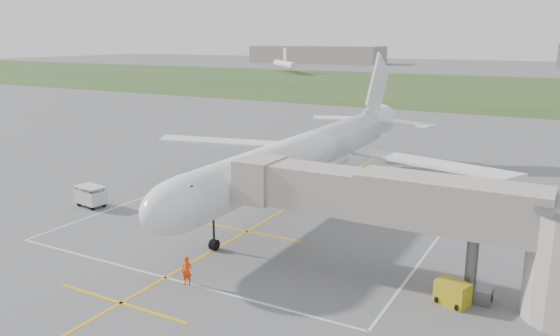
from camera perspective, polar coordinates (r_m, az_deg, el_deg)
The scene contains 11 objects.
ground at distance 52.93m, azimuth 2.28°, elevation -3.35°, with size 700.00×700.00×0.00m, color #5B5B5E.
grass_strip at distance 177.47m, azimuth 21.58°, elevation 7.65°, with size 700.00×120.00×0.02m, color #2F4A20.
apron_markings at distance 48.04m, azimuth -0.84°, elevation -5.11°, with size 28.20×60.00×0.01m.
airliner at distance 52.49m, azimuth 2.69°, elevation 1.46°, with size 38.93×46.75×13.52m.
jet_bridge at distance 34.28m, azimuth 15.95°, elevation -5.06°, with size 23.40×5.00×7.20m.
gpu_unit at distance 34.48m, azimuth 17.57°, elevation -12.34°, with size 2.16×1.79×1.40m.
baggage_cart at distance 53.56m, azimuth -19.15°, elevation -2.79°, with size 3.03×2.09×1.96m.
ramp_worker_nose at distance 35.68m, azimuth -9.72°, elevation -10.53°, with size 0.68×0.45×1.87m, color #FB3907.
ramp_worker_wing at distance 55.64m, azimuth -4.37°, elevation -1.61°, with size 0.84×0.65×1.73m, color #FF3E08.
distant_hangars at distance 313.13m, azimuth 22.08°, elevation 10.72°, with size 345.00×49.00×12.00m.
distant_aircraft at distance 226.55m, azimuth 24.02°, elevation 9.42°, with size 214.47×48.01×8.85m.
Camera 1 is at (22.53, -45.37, 15.38)m, focal length 35.00 mm.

